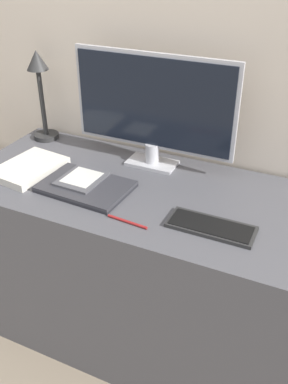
% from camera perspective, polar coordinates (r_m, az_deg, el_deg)
% --- Properties ---
extents(ground_plane, '(10.00, 10.00, 0.00)m').
position_cam_1_polar(ground_plane, '(1.87, -3.79, -22.51)').
color(ground_plane, gray).
extents(wall_back, '(3.60, 0.05, 2.40)m').
position_cam_1_polar(wall_back, '(1.66, 4.75, 20.48)').
color(wall_back, beige).
rests_on(wall_back, ground_plane).
extents(desk, '(1.34, 0.60, 0.72)m').
position_cam_1_polar(desk, '(1.74, -0.49, -9.79)').
color(desk, '#4C4C51').
rests_on(desk, ground_plane).
extents(monitor, '(0.63, 0.11, 0.43)m').
position_cam_1_polar(monitor, '(1.60, 1.20, 11.20)').
color(monitor, '#B7B7BC').
rests_on(monitor, desk).
extents(keyboard, '(0.27, 0.11, 0.01)m').
position_cam_1_polar(keyboard, '(1.34, 8.95, -4.58)').
color(keyboard, '#282828').
rests_on(keyboard, desk).
extents(laptop, '(0.32, 0.23, 0.02)m').
position_cam_1_polar(laptop, '(1.54, -7.78, 0.72)').
color(laptop, '#232328').
rests_on(laptop, desk).
extents(ereader, '(0.15, 0.18, 0.01)m').
position_cam_1_polar(ereader, '(1.56, -8.27, 1.83)').
color(ereader, '#4C4C51').
rests_on(ereader, laptop).
extents(desk_lamp, '(0.11, 0.11, 0.38)m').
position_cam_1_polar(desk_lamp, '(1.89, -13.70, 13.71)').
color(desk_lamp, '#282828').
rests_on(desk_lamp, desk).
extents(notebook, '(0.22, 0.28, 0.03)m').
position_cam_1_polar(notebook, '(1.69, -15.08, 3.11)').
color(notebook, silver).
rests_on(notebook, desk).
extents(pen, '(0.14, 0.02, 0.01)m').
position_cam_1_polar(pen, '(1.35, -2.24, -3.97)').
color(pen, maroon).
rests_on(pen, desk).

